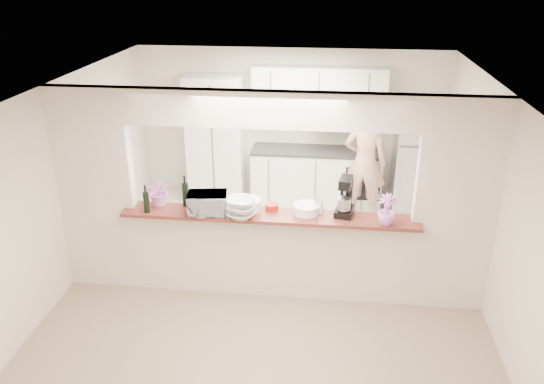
% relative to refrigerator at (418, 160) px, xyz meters
% --- Properties ---
extents(floor, '(6.00, 6.00, 0.00)m').
position_rel_refrigerator_xyz_m(floor, '(-2.05, -2.65, -0.85)').
color(floor, tan).
rests_on(floor, ground).
extents(tile_overlay, '(5.00, 2.90, 0.01)m').
position_rel_refrigerator_xyz_m(tile_overlay, '(-2.05, -1.10, -0.84)').
color(tile_overlay, beige).
rests_on(tile_overlay, floor).
extents(partition, '(5.00, 0.15, 2.50)m').
position_rel_refrigerator_xyz_m(partition, '(-2.05, -2.65, 0.63)').
color(partition, beige).
rests_on(partition, floor).
extents(bar_counter, '(3.40, 0.38, 1.09)m').
position_rel_refrigerator_xyz_m(bar_counter, '(-2.05, -2.65, -0.27)').
color(bar_counter, beige).
rests_on(bar_counter, floor).
extents(kitchen_cabinets, '(3.15, 0.62, 2.25)m').
position_rel_refrigerator_xyz_m(kitchen_cabinets, '(-2.24, 0.07, 0.12)').
color(kitchen_cabinets, white).
rests_on(kitchen_cabinets, floor).
extents(refrigerator, '(0.75, 0.70, 1.70)m').
position_rel_refrigerator_xyz_m(refrigerator, '(0.00, 0.00, 0.00)').
color(refrigerator, '#B7B8BD').
rests_on(refrigerator, floor).
extents(flower_left, '(0.36, 0.32, 0.36)m').
position_rel_refrigerator_xyz_m(flower_left, '(-3.35, -2.60, 0.42)').
color(flower_left, '#CE6DC7').
rests_on(flower_left, bar_counter).
extents(wine_bottle_a, '(0.07, 0.07, 0.33)m').
position_rel_refrigerator_xyz_m(wine_bottle_a, '(-3.45, -2.80, 0.37)').
color(wine_bottle_a, black).
rests_on(wine_bottle_a, bar_counter).
extents(wine_bottle_b, '(0.08, 0.08, 0.38)m').
position_rel_refrigerator_xyz_m(wine_bottle_b, '(-3.05, -2.58, 0.39)').
color(wine_bottle_b, black).
rests_on(wine_bottle_b, bar_counter).
extents(toaster_oven, '(0.48, 0.37, 0.25)m').
position_rel_refrigerator_xyz_m(toaster_oven, '(-2.75, -2.75, 0.36)').
color(toaster_oven, '#ACACB1').
rests_on(toaster_oven, bar_counter).
extents(serving_bowls, '(0.35, 0.35, 0.23)m').
position_rel_refrigerator_xyz_m(serving_bowls, '(-2.35, -2.82, 0.35)').
color(serving_bowls, silver).
rests_on(serving_bowls, bar_counter).
extents(plate_stack_a, '(0.29, 0.29, 0.13)m').
position_rel_refrigerator_xyz_m(plate_stack_a, '(-2.30, -2.62, 0.31)').
color(plate_stack_a, white).
rests_on(plate_stack_a, bar_counter).
extents(plate_stack_b, '(0.31, 0.31, 0.11)m').
position_rel_refrigerator_xyz_m(plate_stack_b, '(-1.63, -2.62, 0.29)').
color(plate_stack_b, white).
rests_on(plate_stack_b, bar_counter).
extents(red_bowl, '(0.16, 0.16, 0.07)m').
position_rel_refrigerator_xyz_m(red_bowl, '(-2.03, -2.57, 0.28)').
color(red_bowl, maroon).
rests_on(red_bowl, bar_counter).
extents(tan_bowl, '(0.16, 0.16, 0.08)m').
position_rel_refrigerator_xyz_m(tan_bowl, '(-1.65, -2.68, 0.28)').
color(tan_bowl, '#C8B28D').
rests_on(tan_bowl, bar_counter).
extents(utensil_caddy, '(0.23, 0.16, 0.20)m').
position_rel_refrigerator_xyz_m(utensil_caddy, '(-1.54, -2.60, 0.33)').
color(utensil_caddy, silver).
rests_on(utensil_caddy, bar_counter).
extents(stand_mixer, '(0.24, 0.33, 0.45)m').
position_rel_refrigerator_xyz_m(stand_mixer, '(-1.20, -2.58, 0.44)').
color(stand_mixer, black).
rests_on(stand_mixer, bar_counter).
extents(flower_right, '(0.21, 0.21, 0.35)m').
position_rel_refrigerator_xyz_m(flower_right, '(-0.75, -2.80, 0.41)').
color(flower_right, '#B569C4').
rests_on(flower_right, bar_counter).
extents(person, '(0.73, 0.57, 1.79)m').
position_rel_refrigerator_xyz_m(person, '(-0.85, -0.37, 0.04)').
color(person, tan).
rests_on(person, floor).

